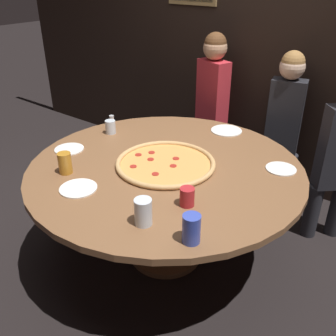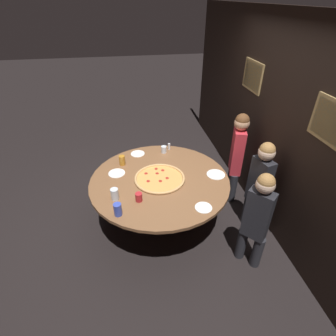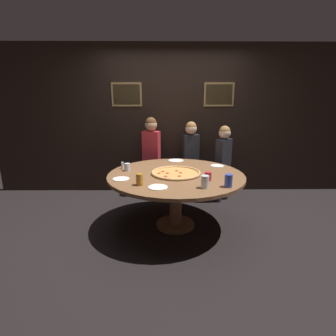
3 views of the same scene
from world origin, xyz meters
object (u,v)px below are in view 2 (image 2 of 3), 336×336
at_px(white_plate_beside_cup, 216,174).
at_px(white_plate_right_side, 138,154).
at_px(drink_cup_far_left, 122,160).
at_px(white_plate_near_front, 203,208).
at_px(diner_side_right, 237,153).
at_px(diner_side_left, 259,183).
at_px(condiment_shaker, 169,146).
at_px(drink_cup_front_edge, 139,197).
at_px(dining_table, 160,186).
at_px(drink_cup_beside_pizza, 115,194).
at_px(diner_far_right, 257,216).
at_px(giant_pizza, 160,178).
at_px(white_plate_far_back, 117,173).
at_px(drink_cup_far_right, 164,149).
at_px(drink_cup_by_shaker, 118,209).

height_order(white_plate_beside_cup, white_plate_right_side, same).
xyz_separation_m(drink_cup_far_left, white_plate_beside_cup, (0.46, 1.19, -0.06)).
relative_size(white_plate_near_front, diner_side_right, 0.14).
bearing_deg(white_plate_near_front, diner_side_left, 110.87).
xyz_separation_m(drink_cup_far_left, condiment_shaker, (-0.30, 0.71, -0.02)).
height_order(drink_cup_front_edge, white_plate_near_front, drink_cup_front_edge).
bearing_deg(diner_side_left, dining_table, 61.49).
height_order(drink_cup_beside_pizza, condiment_shaker, drink_cup_beside_pizza).
bearing_deg(diner_far_right, white_plate_right_side, -3.72).
distance_m(giant_pizza, white_plate_beside_cup, 0.73).
height_order(giant_pizza, white_plate_far_back, giant_pizza).
relative_size(white_plate_far_back, white_plate_near_front, 1.14).
height_order(dining_table, drink_cup_front_edge, drink_cup_front_edge).
xyz_separation_m(drink_cup_far_left, white_plate_near_front, (1.04, 0.85, -0.06)).
bearing_deg(diner_side_left, drink_cup_far_left, 51.85).
height_order(drink_cup_beside_pizza, white_plate_right_side, drink_cup_beside_pizza).
height_order(drink_cup_far_right, white_plate_right_side, drink_cup_far_right).
bearing_deg(white_plate_beside_cup, drink_cup_by_shaker, -67.40).
bearing_deg(drink_cup_front_edge, diner_side_right, 116.80).
bearing_deg(white_plate_near_front, drink_cup_by_shaker, -93.57).
bearing_deg(white_plate_near_front, drink_cup_far_left, -140.85).
relative_size(dining_table, diner_far_right, 1.39).
bearing_deg(drink_cup_far_right, diner_side_right, 74.84).
bearing_deg(condiment_shaker, drink_cup_far_right, -49.88).
bearing_deg(drink_cup_beside_pizza, dining_table, 117.69).
bearing_deg(diner_side_right, white_plate_beside_cup, 149.72).
relative_size(condiment_shaker, diner_side_left, 0.07).
xyz_separation_m(drink_cup_front_edge, drink_cup_far_left, (-0.80, -0.16, 0.02)).
bearing_deg(dining_table, white_plate_near_front, 32.78).
height_order(white_plate_far_back, white_plate_near_front, same).
xyz_separation_m(drink_cup_by_shaker, drink_cup_beside_pizza, (-0.26, -0.03, -0.00)).
distance_m(drink_cup_by_shaker, diner_side_left, 1.75).
relative_size(condiment_shaker, diner_far_right, 0.08).
distance_m(giant_pizza, white_plate_near_front, 0.73).
relative_size(drink_cup_far_left, diner_side_left, 0.10).
distance_m(white_plate_far_back, white_plate_near_front, 1.25).
height_order(drink_cup_beside_pizza, diner_side_right, diner_side_right).
distance_m(dining_table, diner_far_right, 1.24).
bearing_deg(white_plate_beside_cup, diner_far_right, 14.06).
xyz_separation_m(dining_table, drink_cup_far_left, (-0.43, -0.45, 0.18)).
xyz_separation_m(condiment_shaker, diner_far_right, (1.55, 0.68, -0.07)).
bearing_deg(white_plate_near_front, condiment_shaker, -173.96).
xyz_separation_m(white_plate_beside_cup, white_plate_right_side, (-0.71, -0.96, 0.00)).
relative_size(white_plate_far_back, diner_far_right, 0.17).
distance_m(giant_pizza, diner_far_right, 1.24).
distance_m(drink_cup_front_edge, condiment_shaker, 1.23).
height_order(giant_pizza, condiment_shaker, condiment_shaker).
distance_m(drink_cup_by_shaker, white_plate_beside_cup, 1.37).
height_order(drink_cup_by_shaker, drink_cup_far_left, drink_cup_by_shaker).
relative_size(giant_pizza, drink_cup_far_right, 6.32).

